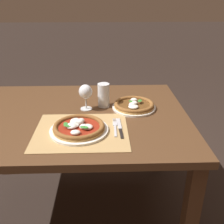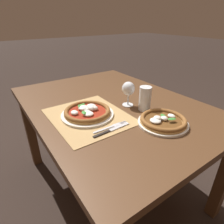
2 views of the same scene
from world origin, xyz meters
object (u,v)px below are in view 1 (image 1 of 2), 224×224
pint_glass (104,96)px  pizza_far (134,105)px  knife (120,128)px  fork (115,127)px  wine_glass (86,93)px  pizza_near (79,128)px

pint_glass → pizza_far: bearing=-12.7°
pizza_far → knife: 0.28m
pint_glass → fork: pint_glass is taller
knife → wine_glass: bearing=126.4°
fork → knife: 0.03m
pizza_near → wine_glass: (0.02, 0.28, 0.08)m
wine_glass → knife: (0.19, -0.26, -0.10)m
fork → pizza_near: bearing=-169.6°
knife → pint_glass: bearing=105.5°
knife → pizza_near: bearing=-173.8°
pizza_near → knife: size_ratio=1.38×
wine_glass → pint_glass: 0.12m
pizza_near → wine_glass: 0.29m
pint_glass → fork: size_ratio=0.72×
pizza_near → pint_glass: (0.13, 0.32, 0.05)m
pint_glass → knife: bearing=-74.5°
pizza_near → pint_glass: pint_glass is taller
pizza_near → knife: (0.21, 0.02, -0.02)m
knife → pizza_far: bearing=68.6°
pizza_far → pizza_near: bearing=-138.0°
pizza_far → knife: bearing=-111.4°
pizza_near → fork: pizza_near is taller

